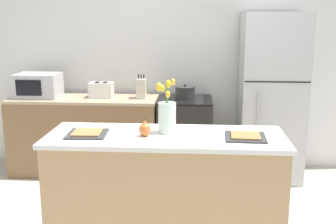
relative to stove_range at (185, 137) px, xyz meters
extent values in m
cube|color=silver|center=(-0.10, 0.40, 0.90)|extent=(5.20, 0.08, 2.70)
cube|color=tan|center=(-0.10, -1.60, 0.00)|extent=(1.76, 0.62, 0.89)
cube|color=silver|center=(-0.10, -1.60, 0.46)|extent=(1.80, 0.66, 0.03)
cube|color=brown|center=(-1.16, 0.00, -0.01)|extent=(1.68, 0.60, 0.86)
cube|color=tan|center=(-1.16, 0.00, 0.43)|extent=(1.68, 0.60, 0.03)
cube|color=black|center=(0.00, 0.00, -0.01)|extent=(0.60, 0.60, 0.87)
cube|color=black|center=(0.00, 0.00, 0.43)|extent=(0.60, 0.60, 0.02)
cube|color=black|center=(0.00, -0.30, -0.04)|extent=(0.42, 0.01, 0.29)
cube|color=#B7BABC|center=(0.95, 0.00, 0.48)|extent=(0.68, 0.64, 1.84)
cube|color=black|center=(0.95, -0.32, 0.70)|extent=(0.67, 0.01, 0.01)
cylinder|color=#B2B5B7|center=(0.76, -0.34, 0.18)|extent=(0.02, 0.02, 0.80)
cylinder|color=silver|center=(-0.09, -1.54, 0.60)|extent=(0.14, 0.14, 0.24)
cylinder|color=#3D8438|center=(-0.08, -1.54, 0.70)|extent=(0.07, 0.02, 0.32)
ellipsoid|color=yellow|center=(-0.05, -1.53, 0.87)|extent=(0.03, 0.03, 0.05)
cylinder|color=#3D8438|center=(-0.09, -1.51, 0.68)|extent=(0.01, 0.05, 0.29)
ellipsoid|color=yellow|center=(-0.09, -1.49, 0.85)|extent=(0.04, 0.04, 0.06)
cylinder|color=#3D8438|center=(-0.12, -1.53, 0.67)|extent=(0.09, 0.05, 0.26)
ellipsoid|color=yellow|center=(-0.16, -1.51, 0.83)|extent=(0.05, 0.05, 0.07)
cylinder|color=#3D8438|center=(-0.10, -1.55, 0.68)|extent=(0.05, 0.06, 0.27)
ellipsoid|color=yellow|center=(-0.12, -1.58, 0.83)|extent=(0.03, 0.03, 0.05)
cylinder|color=#3D8438|center=(-0.09, -1.56, 0.65)|extent=(0.01, 0.05, 0.23)
ellipsoid|color=yellow|center=(-0.09, -1.58, 0.79)|extent=(0.04, 0.04, 0.05)
ellipsoid|color=#C66B33|center=(-0.25, -1.65, 0.53)|extent=(0.09, 0.09, 0.10)
cone|color=#C66B33|center=(-0.25, -1.65, 0.58)|extent=(0.05, 0.05, 0.04)
cylinder|color=brown|center=(-0.25, -1.65, 0.61)|extent=(0.01, 0.01, 0.02)
cube|color=#333338|center=(-0.69, -1.64, 0.48)|extent=(0.31, 0.31, 0.01)
cube|color=#A37A42|center=(-0.69, -1.64, 0.50)|extent=(0.22, 0.22, 0.01)
cube|color=#333338|center=(0.49, -1.64, 0.48)|extent=(0.31, 0.31, 0.01)
cube|color=#A37A42|center=(0.49, -1.64, 0.50)|extent=(0.22, 0.22, 0.01)
cube|color=silver|center=(-0.96, 0.03, 0.53)|extent=(0.26, 0.18, 0.17)
cube|color=black|center=(-1.01, 0.03, 0.62)|extent=(0.05, 0.11, 0.01)
cube|color=black|center=(-0.92, 0.03, 0.62)|extent=(0.05, 0.11, 0.01)
cube|color=black|center=(-1.10, 0.03, 0.56)|extent=(0.02, 0.02, 0.02)
cylinder|color=#2D2D2D|center=(0.00, 0.02, 0.51)|extent=(0.22, 0.22, 0.12)
cylinder|color=#2D2D2D|center=(0.00, 0.02, 0.58)|extent=(0.23, 0.23, 0.01)
sphere|color=black|center=(0.00, 0.02, 0.60)|extent=(0.02, 0.02, 0.02)
cube|color=#B7BABC|center=(-1.68, 0.00, 0.58)|extent=(0.48, 0.36, 0.27)
cube|color=black|center=(-1.73, -0.18, 0.58)|extent=(0.29, 0.01, 0.18)
cube|color=beige|center=(-0.50, 0.01, 0.56)|extent=(0.10, 0.14, 0.22)
cylinder|color=black|center=(-0.53, 0.01, 0.69)|extent=(0.01, 0.01, 0.05)
cylinder|color=black|center=(-0.50, 0.01, 0.69)|extent=(0.01, 0.01, 0.05)
cylinder|color=black|center=(-0.47, 0.01, 0.69)|extent=(0.01, 0.01, 0.05)
camera|label=1|loc=(0.13, -4.64, 1.35)|focal=45.00mm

